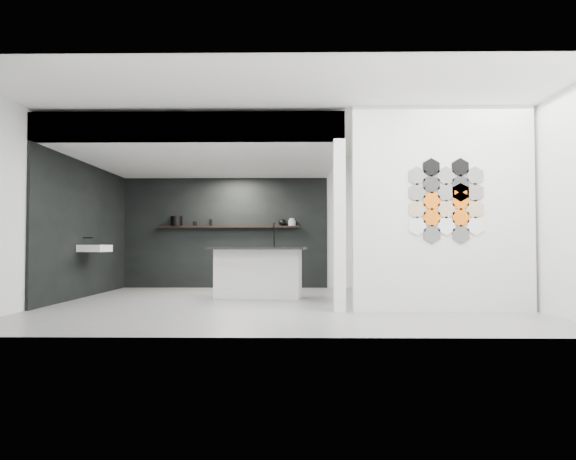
# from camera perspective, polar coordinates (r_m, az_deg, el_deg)

# --- Properties ---
(floor) EXTENTS (7.00, 6.00, 0.01)m
(floor) POSITION_cam_1_polar(r_m,az_deg,el_deg) (8.05, -0.75, -8.18)
(floor) COLOR slate
(partition_panel) EXTENTS (2.45, 0.15, 2.80)m
(partition_panel) POSITION_cam_1_polar(r_m,az_deg,el_deg) (7.30, 16.79, 2.29)
(partition_panel) COLOR silver
(partition_panel) RESTS_ON floor
(bay_clad_back) EXTENTS (4.40, 0.04, 2.35)m
(bay_clad_back) POSITION_cam_1_polar(r_m,az_deg,el_deg) (11.08, -7.07, -0.31)
(bay_clad_back) COLOR black
(bay_clad_back) RESTS_ON floor
(bay_clad_left) EXTENTS (0.04, 4.00, 2.35)m
(bay_clad_left) POSITION_cam_1_polar(r_m,az_deg,el_deg) (9.73, -21.47, 0.01)
(bay_clad_left) COLOR black
(bay_clad_left) RESTS_ON floor
(bulkhead) EXTENTS (4.40, 4.00, 0.40)m
(bulkhead) POSITION_cam_1_polar(r_m,az_deg,el_deg) (9.28, -8.72, 8.54)
(bulkhead) COLOR silver
(bulkhead) RESTS_ON corner_column
(corner_column) EXTENTS (0.16, 0.16, 2.35)m
(corner_column) POSITION_cam_1_polar(r_m,az_deg,el_deg) (7.03, 5.73, 0.54)
(corner_column) COLOR silver
(corner_column) RESTS_ON floor
(fascia_beam) EXTENTS (4.40, 0.16, 0.40)m
(fascia_beam) POSITION_cam_1_polar(r_m,az_deg,el_deg) (7.43, -11.21, 11.15)
(fascia_beam) COLOR silver
(fascia_beam) RESTS_ON corner_column
(wall_basin) EXTENTS (0.40, 0.60, 0.12)m
(wall_basin) POSITION_cam_1_polar(r_m,az_deg,el_deg) (9.45, -20.66, -1.92)
(wall_basin) COLOR silver
(wall_basin) RESTS_ON bay_clad_left
(display_shelf) EXTENTS (3.00, 0.15, 0.04)m
(display_shelf) POSITION_cam_1_polar(r_m,az_deg,el_deg) (10.96, -6.62, 0.36)
(display_shelf) COLOR black
(display_shelf) RESTS_ON bay_clad_back
(kitchen_island) EXTENTS (1.72, 0.90, 1.33)m
(kitchen_island) POSITION_cam_1_polar(r_m,az_deg,el_deg) (8.88, -3.32, -4.65)
(kitchen_island) COLOR silver
(kitchen_island) RESTS_ON floor
(stockpot) EXTENTS (0.29, 0.29, 0.20)m
(stockpot) POSITION_cam_1_polar(r_m,az_deg,el_deg) (11.17, -12.28, 0.97)
(stockpot) COLOR black
(stockpot) RESTS_ON display_shelf
(kettle) EXTENTS (0.21, 0.21, 0.14)m
(kettle) POSITION_cam_1_polar(r_m,az_deg,el_deg) (10.88, -0.60, 0.83)
(kettle) COLOR black
(kettle) RESTS_ON display_shelf
(glass_bowl) EXTENTS (0.17, 0.17, 0.11)m
(glass_bowl) POSITION_cam_1_polar(r_m,az_deg,el_deg) (10.88, 0.45, 0.77)
(glass_bowl) COLOR gray
(glass_bowl) RESTS_ON display_shelf
(glass_vase) EXTENTS (0.14, 0.14, 0.16)m
(glass_vase) POSITION_cam_1_polar(r_m,az_deg,el_deg) (10.88, 0.45, 0.88)
(glass_vase) COLOR gray
(glass_vase) RESTS_ON display_shelf
(bottle_dark) EXTENTS (0.06, 0.06, 0.14)m
(bottle_dark) POSITION_cam_1_polar(r_m,az_deg,el_deg) (11.02, -8.59, 0.84)
(bottle_dark) COLOR black
(bottle_dark) RESTS_ON display_shelf
(utensil_cup) EXTENTS (0.08, 0.08, 0.09)m
(utensil_cup) POSITION_cam_1_polar(r_m,az_deg,el_deg) (11.08, -10.30, 0.70)
(utensil_cup) COLOR black
(utensil_cup) RESTS_ON display_shelf
(hex_tile_cluster) EXTENTS (1.04, 0.02, 1.16)m
(hex_tile_cluster) POSITION_cam_1_polar(r_m,az_deg,el_deg) (7.24, 17.22, 3.16)
(hex_tile_cluster) COLOR white
(hex_tile_cluster) RESTS_ON partition_panel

